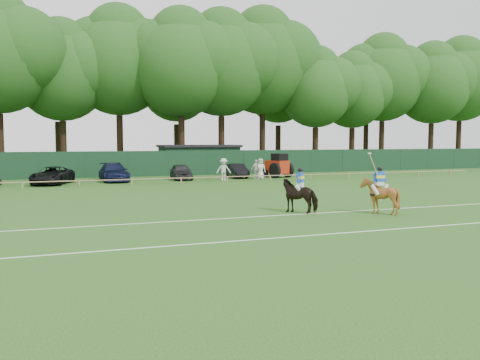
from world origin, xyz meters
name	(u,v)px	position (x,y,z in m)	size (l,w,h in m)	color
ground	(252,214)	(0.00, 0.00, 0.00)	(160.00, 160.00, 0.00)	#1E4C14
horse_dark	(300,196)	(2.36, -0.42, 0.83)	(0.89, 1.96, 1.66)	black
horse_chestnut	(379,196)	(5.75, -2.17, 0.87)	(1.41, 1.58, 1.74)	brown
suv_black	(52,175)	(-8.90, 20.90, 0.71)	(2.35, 5.10, 1.42)	black
sedan_navy	(114,172)	(-3.90, 22.21, 0.77)	(2.17, 5.33, 1.55)	#12183B
hatch_grey	(181,172)	(2.00, 21.95, 0.71)	(1.68, 4.18, 1.42)	#303032
estate_black	(237,171)	(7.49, 22.30, 0.66)	(1.40, 4.02, 1.33)	black
spectator_left	(224,170)	(5.16, 19.38, 0.98)	(1.27, 0.73, 1.97)	beige
spectator_mid	(256,169)	(8.47, 20.02, 0.89)	(1.04, 0.43, 1.78)	silver
spectator_right	(260,169)	(8.89, 19.92, 0.94)	(0.92, 0.60, 1.88)	silver
rider_dark	(300,181)	(2.37, -0.43, 1.57)	(0.78, 0.74, 1.41)	silver
rider_chestnut	(380,180)	(5.74, -2.18, 1.65)	(0.93, 0.67, 2.05)	silver
polo_ball	(381,200)	(9.00, 2.09, 0.04)	(0.09, 0.09, 0.09)	silver
pitch_lines	(284,225)	(0.00, -3.50, 0.01)	(60.00, 5.10, 0.01)	silver
pitch_rail	(169,178)	(0.00, 18.00, 0.45)	(62.10, 0.10, 0.50)	#997F5B
perimeter_fence	(149,164)	(0.00, 27.00, 1.25)	(92.08, 0.08, 2.50)	#14351E
utility_shed	(199,159)	(6.00, 30.00, 1.54)	(8.40, 4.40, 3.04)	#14331E
tree_row	(153,171)	(2.00, 35.00, 0.00)	(96.00, 12.00, 21.00)	#26561C
tractor	(278,166)	(11.31, 21.36, 1.08)	(2.43, 3.07, 2.28)	#AD270F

